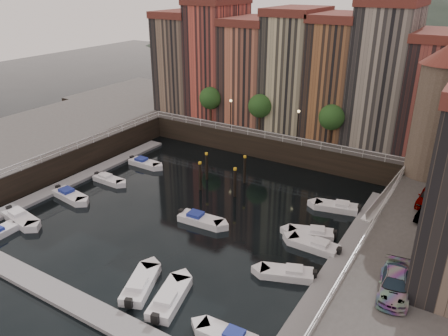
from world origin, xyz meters
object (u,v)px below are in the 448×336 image
Objects in this scene: boat_left_0 at (20,218)px; car_c at (394,285)px; mooring_pilings at (221,174)px; boat_left_2 at (108,180)px; car_b at (431,212)px; gangway at (386,194)px; corner_tower at (438,110)px; car_a at (429,198)px; boat_left_1 at (70,195)px.

boat_left_0 is 35.08m from car_c.
mooring_pilings is 1.14× the size of car_c.
car_b reaches higher than boat_left_2.
gangway is at bearing 142.53° from car_b.
corner_tower is at bearing 46.67° from boat_left_0.
car_b is (0.52, -2.74, -0.08)m from car_a.
corner_tower is 2.75× the size of boat_left_0.
boat_left_1 is 5.34m from boat_left_2.
mooring_pilings is at bearing -172.10° from car_b.
corner_tower is 37.13m from boat_left_2.
boat_left_1 is 1.17× the size of car_b.
car_a is at bearing 82.05° from car_c.
mooring_pilings is at bearing 61.93° from boat_left_0.
corner_tower is 2.85× the size of car_c.
car_b is (22.26, -1.14, 2.04)m from mooring_pilings.
boat_left_0 is (-30.48, -21.52, -1.54)m from gangway.
car_b reaches higher than boat_left_0.
boat_left_1 reaches higher than boat_left_2.
boat_left_1 is at bearing -148.93° from corner_tower.
car_a is (1.33, -7.09, -6.42)m from corner_tower.
gangway is at bearing 43.96° from boat_left_0.
car_c is at bearing 15.67° from boat_left_0.
gangway is at bearing -122.80° from corner_tower.
boat_left_1 is (0.17, 6.01, -0.01)m from boat_left_0.
car_c is (-0.04, -14.72, -0.07)m from car_a.
car_a is at bearing -79.38° from corner_tower.
boat_left_2 is 34.83m from car_c.
boat_left_2 is (-29.74, -10.20, -1.59)m from gangway.
gangway is at bearing 152.02° from car_a.
boat_left_0 is 1.04× the size of car_c.
mooring_pilings is at bearing -172.32° from car_a.
boat_left_0 is at bearing -142.06° from corner_tower.
mooring_pilings is 1.32× the size of car_b.
boat_left_2 is (0.57, 5.31, -0.04)m from boat_left_1.
boat_left_1 is at bearing -152.97° from car_b.
gangway is 37.34m from boat_left_0.
boat_left_1 is at bearing -138.50° from mooring_pilings.
boat_left_1 is (-12.80, -11.32, -1.28)m from mooring_pilings.
boat_left_0 is at bearing -144.78° from gangway.
gangway is 7.35m from car_b.
boat_left_0 is (-33.38, -26.02, -9.81)m from corner_tower.
mooring_pilings reaches higher than boat_left_0.
car_c is at bearing -31.14° from mooring_pilings.
boat_left_2 is 34.98m from car_a.
boat_left_2 is 1.02× the size of car_b.
car_b is (1.85, -9.83, -6.50)m from corner_tower.
gangway is 1.72× the size of car_c.
mooring_pilings is 1.29× the size of boat_left_2.
corner_tower is 2.82× the size of boat_left_1.
car_b is at bearing 23.70° from boat_left_1.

